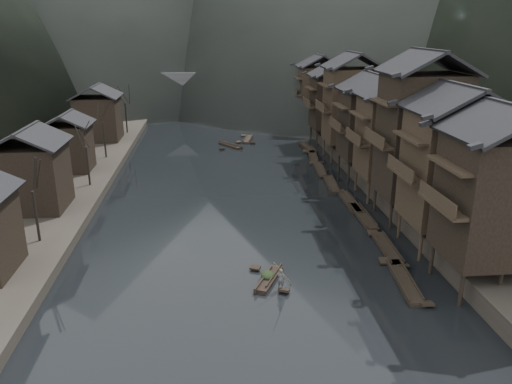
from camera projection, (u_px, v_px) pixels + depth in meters
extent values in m
plane|color=black|center=(246.00, 250.00, 43.43)|extent=(300.00, 300.00, 0.00)
cube|color=#2D2823|center=(435.00, 135.00, 83.99)|extent=(40.00, 200.00, 1.80)
cube|color=#2D2823|center=(4.00, 146.00, 77.86)|extent=(40.00, 200.00, 1.20)
cylinder|color=black|center=(462.00, 289.00, 34.46)|extent=(0.30, 0.30, 2.90)
cylinder|color=black|center=(432.00, 258.00, 38.99)|extent=(0.30, 0.30, 2.90)
cylinder|color=black|center=(499.00, 287.00, 34.71)|extent=(0.30, 0.30, 2.90)
cylinder|color=black|center=(466.00, 257.00, 39.23)|extent=(0.30, 0.30, 2.90)
cube|color=black|center=(498.00, 198.00, 35.17)|extent=(7.00, 6.00, 8.87)
cube|color=#2C2318|center=(443.00, 206.00, 34.96)|extent=(1.20, 5.70, 0.25)
cylinder|color=#2C2318|center=(421.00, 246.00, 41.07)|extent=(0.30, 0.30, 2.90)
cylinder|color=#2C2318|center=(399.00, 224.00, 45.59)|extent=(0.30, 0.30, 2.90)
cylinder|color=#2C2318|center=(453.00, 245.00, 41.31)|extent=(0.30, 0.30, 2.90)
cylinder|color=#2C2318|center=(428.00, 223.00, 45.84)|extent=(0.30, 0.30, 2.90)
cube|color=#2C2318|center=(452.00, 168.00, 41.69)|extent=(7.00, 6.00, 9.39)
cube|color=#2C2318|center=(405.00, 174.00, 41.49)|extent=(1.20, 5.70, 0.25)
cylinder|color=black|center=(391.00, 216.00, 47.67)|extent=(0.30, 0.30, 2.90)
cylinder|color=black|center=(375.00, 199.00, 52.20)|extent=(0.30, 0.30, 2.90)
cylinder|color=black|center=(419.00, 215.00, 47.91)|extent=(0.30, 0.30, 2.90)
cylinder|color=black|center=(400.00, 198.00, 52.44)|extent=(0.30, 0.30, 2.90)
cube|color=black|center=(420.00, 136.00, 47.92)|extent=(7.00, 6.00, 11.74)
cube|color=#2C2318|center=(379.00, 143.00, 47.75)|extent=(1.20, 5.70, 0.25)
cylinder|color=#2C2318|center=(368.00, 192.00, 54.27)|extent=(0.30, 0.30, 2.90)
cylinder|color=#2C2318|center=(356.00, 179.00, 58.80)|extent=(0.30, 0.30, 2.90)
cylinder|color=#2C2318|center=(393.00, 192.00, 54.52)|extent=(0.30, 0.30, 2.90)
cylinder|color=#2C2318|center=(379.00, 179.00, 59.05)|extent=(0.30, 0.30, 2.90)
cube|color=#2C2318|center=(393.00, 136.00, 55.02)|extent=(7.00, 6.00, 8.66)
cube|color=#2C2318|center=(357.00, 141.00, 54.80)|extent=(1.20, 5.70, 0.25)
cylinder|color=black|center=(349.00, 172.00, 61.82)|extent=(0.30, 0.30, 2.90)
cylinder|color=black|center=(339.00, 162.00, 66.35)|extent=(0.30, 0.30, 2.90)
cylinder|color=black|center=(370.00, 171.00, 62.07)|extent=(0.30, 0.30, 2.90)
cylinder|color=black|center=(359.00, 161.00, 66.60)|extent=(0.30, 0.30, 2.90)
cube|color=black|center=(370.00, 124.00, 62.62)|extent=(7.00, 6.00, 8.32)
cube|color=#2C2318|center=(339.00, 128.00, 62.40)|extent=(1.20, 5.70, 0.25)
cylinder|color=#2C2318|center=(331.00, 154.00, 70.31)|extent=(0.30, 0.30, 2.90)
cylinder|color=#2C2318|center=(324.00, 146.00, 74.84)|extent=(0.30, 0.30, 2.90)
cylinder|color=#2C2318|center=(351.00, 154.00, 70.56)|extent=(0.30, 0.30, 2.90)
cylinder|color=#2C2318|center=(342.00, 146.00, 75.09)|extent=(0.30, 0.30, 2.90)
cube|color=#2C2318|center=(351.00, 105.00, 70.80)|extent=(7.00, 6.00, 10.28)
cube|color=#2C2318|center=(323.00, 109.00, 70.61)|extent=(1.20, 5.70, 0.25)
cylinder|color=black|center=(317.00, 139.00, 79.75)|extent=(0.30, 0.30, 2.90)
cylinder|color=black|center=(311.00, 133.00, 84.28)|extent=(0.30, 0.30, 2.90)
cylinder|color=black|center=(334.00, 138.00, 79.99)|extent=(0.30, 0.30, 2.90)
cylinder|color=black|center=(327.00, 132.00, 84.52)|extent=(0.30, 0.30, 2.90)
cube|color=black|center=(334.00, 102.00, 80.56)|extent=(7.00, 6.00, 8.23)
cube|color=#2C2318|center=(309.00, 105.00, 80.34)|extent=(1.20, 5.70, 0.25)
cylinder|color=#2C2318|center=(303.00, 124.00, 91.07)|extent=(0.30, 0.30, 2.90)
cylinder|color=#2C2318|center=(298.00, 120.00, 95.60)|extent=(0.30, 0.30, 2.90)
cylinder|color=#2C2318|center=(318.00, 124.00, 91.32)|extent=(0.30, 0.30, 2.90)
cylinder|color=#2C2318|center=(313.00, 120.00, 95.85)|extent=(0.30, 0.30, 2.90)
cube|color=#2C2318|center=(318.00, 91.00, 91.80)|extent=(7.00, 6.00, 8.74)
cube|color=#2C2318|center=(297.00, 94.00, 91.59)|extent=(1.20, 5.70, 0.25)
cube|color=black|center=(33.00, 175.00, 49.62)|extent=(6.00, 6.00, 6.50)
cube|color=black|center=(70.00, 146.00, 62.94)|extent=(5.00, 5.00, 5.80)
cube|color=black|center=(99.00, 117.00, 79.76)|extent=(6.50, 6.50, 6.80)
cylinder|color=black|center=(45.00, 213.00, 42.32)|extent=(0.24, 0.24, 4.50)
cylinder|color=black|center=(87.00, 164.00, 57.17)|extent=(0.24, 0.24, 4.52)
cylinder|color=black|center=(108.00, 138.00, 69.25)|extent=(0.24, 0.24, 4.89)
cylinder|color=black|center=(126.00, 117.00, 85.23)|extent=(0.24, 0.24, 4.97)
cube|color=black|center=(404.00, 281.00, 37.85)|extent=(1.78, 7.05, 0.30)
cube|color=black|center=(404.00, 279.00, 37.79)|extent=(1.82, 6.91, 0.10)
cube|color=black|center=(385.00, 260.00, 40.92)|extent=(1.01, 0.94, 0.35)
cube|color=black|center=(427.00, 303.00, 34.69)|extent=(1.01, 0.94, 0.35)
cube|color=black|center=(387.00, 249.00, 43.35)|extent=(1.46, 6.91, 0.30)
cube|color=black|center=(387.00, 247.00, 43.29)|extent=(1.50, 6.77, 0.10)
cube|color=black|center=(373.00, 232.00, 46.39)|extent=(0.98, 0.89, 0.35)
cube|color=black|center=(403.00, 264.00, 40.21)|extent=(0.98, 0.89, 0.35)
cube|color=black|center=(362.00, 216.00, 50.77)|extent=(1.19, 7.26, 0.30)
cube|color=black|center=(362.00, 214.00, 50.71)|extent=(1.25, 7.12, 0.10)
cube|color=black|center=(352.00, 203.00, 54.00)|extent=(0.95, 0.90, 0.36)
cube|color=black|center=(374.00, 228.00, 47.44)|extent=(0.95, 0.90, 0.36)
cube|color=black|center=(349.00, 202.00, 54.73)|extent=(1.23, 7.07, 0.30)
cube|color=black|center=(349.00, 200.00, 54.67)|extent=(1.29, 6.93, 0.10)
cube|color=black|center=(341.00, 191.00, 57.87)|extent=(0.95, 0.88, 0.35)
cube|color=black|center=(359.00, 212.00, 51.50)|extent=(0.95, 0.88, 0.35)
cube|color=black|center=(331.00, 184.00, 60.91)|extent=(1.63, 6.96, 0.30)
cube|color=black|center=(331.00, 183.00, 60.85)|extent=(1.67, 6.82, 0.10)
cube|color=black|center=(323.00, 175.00, 63.95)|extent=(1.00, 0.92, 0.35)
cube|color=black|center=(340.00, 191.00, 57.77)|extent=(1.00, 0.92, 0.35)
cube|color=black|center=(320.00, 169.00, 67.01)|extent=(1.67, 6.72, 0.30)
cube|color=black|center=(320.00, 168.00, 66.95)|extent=(1.71, 6.59, 0.10)
cube|color=black|center=(313.00, 162.00, 69.94)|extent=(1.00, 0.90, 0.34)
cube|color=black|center=(327.00, 175.00, 63.99)|extent=(1.00, 0.90, 0.34)
cube|color=black|center=(313.00, 157.00, 73.47)|extent=(1.97, 6.83, 0.30)
cube|color=black|center=(313.00, 156.00, 73.41)|extent=(2.01, 6.70, 0.10)
cube|color=black|center=(306.00, 151.00, 76.41)|extent=(1.04, 0.94, 0.34)
cube|color=black|center=(320.00, 161.00, 70.43)|extent=(1.04, 0.94, 0.34)
cube|color=black|center=(307.00, 148.00, 78.72)|extent=(1.69, 7.31, 0.30)
cube|color=black|center=(307.00, 147.00, 78.67)|extent=(1.74, 7.17, 0.10)
cube|color=black|center=(305.00, 142.00, 81.97)|extent=(1.00, 0.96, 0.36)
cube|color=black|center=(310.00, 152.00, 75.39)|extent=(1.00, 0.96, 0.36)
cube|color=black|center=(231.00, 145.00, 80.28)|extent=(3.74, 4.97, 0.30)
cube|color=black|center=(231.00, 144.00, 80.22)|extent=(3.73, 4.91, 0.10)
cube|color=black|center=(238.00, 142.00, 82.36)|extent=(1.07, 1.02, 0.31)
cube|color=black|center=(222.00, 148.00, 78.11)|extent=(1.07, 1.02, 0.31)
cube|color=black|center=(248.00, 139.00, 84.63)|extent=(2.14, 6.02, 0.30)
cube|color=black|center=(248.00, 138.00, 84.57)|extent=(2.17, 5.91, 0.10)
cube|color=black|center=(243.00, 135.00, 87.17)|extent=(0.98, 0.89, 0.32)
cube|color=black|center=(253.00, 142.00, 82.00)|extent=(0.98, 0.89, 0.32)
cube|color=#4C4C4F|center=(221.00, 80.00, 109.06)|extent=(40.00, 6.00, 1.60)
cube|color=#4C4C4F|center=(221.00, 75.00, 106.10)|extent=(40.00, 0.50, 1.00)
cube|color=#4C4C4F|center=(221.00, 72.00, 111.19)|extent=(40.00, 0.50, 1.00)
cube|color=#4C4C4F|center=(158.00, 99.00, 109.09)|extent=(3.20, 6.00, 6.40)
cube|color=#4C4C4F|center=(201.00, 98.00, 109.94)|extent=(3.20, 6.00, 6.40)
cube|color=#4C4C4F|center=(242.00, 98.00, 110.74)|extent=(3.20, 6.00, 6.40)
cube|color=#4C4C4F|center=(284.00, 97.00, 111.58)|extent=(3.20, 6.00, 6.40)
cube|color=black|center=(269.00, 279.00, 38.15)|extent=(2.68, 4.30, 0.30)
cube|color=black|center=(269.00, 277.00, 38.09)|extent=(2.68, 4.24, 0.10)
cube|color=black|center=(255.00, 267.00, 39.79)|extent=(0.95, 0.83, 0.28)
cube|color=black|center=(284.00, 289.00, 36.42)|extent=(0.95, 0.83, 0.28)
ellipsoid|color=black|center=(267.00, 271.00, 38.14)|extent=(1.03, 1.35, 0.62)
imported|color=#555557|center=(281.00, 276.00, 36.47)|extent=(0.67, 0.57, 1.56)
cylinder|color=#8C7A51|center=(284.00, 247.00, 35.76)|extent=(1.75, 2.08, 3.03)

